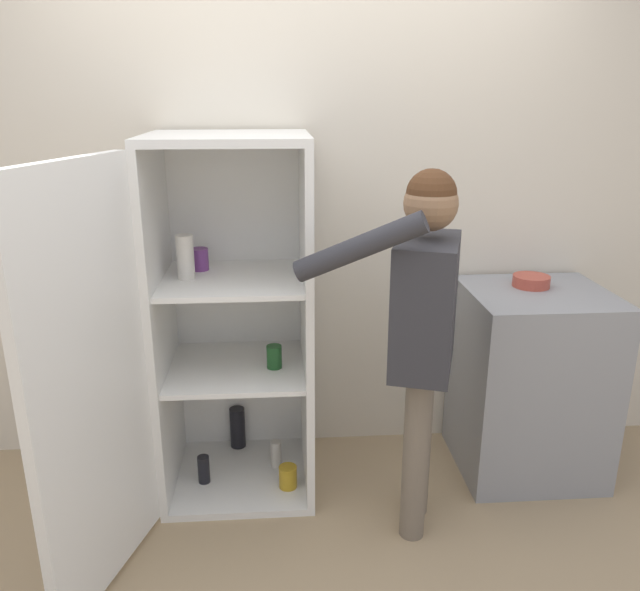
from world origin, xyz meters
name	(u,v)px	position (x,y,z in m)	size (l,w,h in m)	color
ground_plane	(320,560)	(0.00, 0.00, 0.00)	(12.00, 12.00, 0.00)	tan
wall_back	(306,209)	(0.00, 0.98, 1.27)	(7.00, 0.06, 2.55)	beige
refrigerator	(209,331)	(-0.46, 0.51, 0.82)	(0.94, 1.30, 1.66)	white
person	(423,313)	(0.43, 0.22, 0.99)	(0.71, 0.53, 1.56)	#726656
counter	(530,382)	(1.09, 0.62, 0.47)	(0.66, 0.61, 0.93)	gray
bowl	(531,281)	(1.07, 0.71, 0.96)	(0.18, 0.18, 0.05)	#B24738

